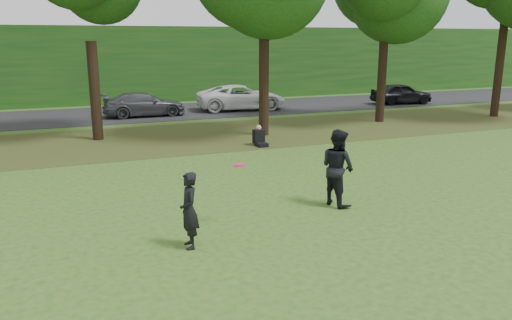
{
  "coord_description": "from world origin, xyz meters",
  "views": [
    {
      "loc": [
        -4.36,
        -8.07,
        4.22
      ],
      "look_at": [
        0.0,
        3.05,
        1.3
      ],
      "focal_mm": 35.0,
      "sensor_mm": 36.0,
      "label": 1
    }
  ],
  "objects": [
    {
      "name": "ground",
      "position": [
        0.0,
        0.0,
        0.0
      ],
      "size": [
        120.0,
        120.0,
        0.0
      ],
      "primitive_type": "plane",
      "color": "#284F18",
      "rests_on": "ground"
    },
    {
      "name": "frisbee",
      "position": [
        -0.73,
        2.24,
        1.44
      ],
      "size": [
        0.38,
        0.38,
        0.04
      ],
      "color": "#FD154D",
      "rests_on": "ground"
    },
    {
      "name": "street",
      "position": [
        0.0,
        21.0,
        0.01
      ],
      "size": [
        70.0,
        7.0,
        0.02
      ],
      "primitive_type": "cube",
      "color": "black",
      "rests_on": "ground"
    },
    {
      "name": "seated_person",
      "position": [
        2.97,
        10.24,
        0.31
      ],
      "size": [
        0.43,
        0.74,
        0.83
      ],
      "rotation": [
        0.0,
        0.0,
        0.02
      ],
      "color": "black",
      "rests_on": "ground"
    },
    {
      "name": "player_right",
      "position": [
        2.12,
        2.7,
        0.99
      ],
      "size": [
        0.95,
        1.11,
        1.99
      ],
      "primitive_type": "imported",
      "rotation": [
        0.0,
        0.0,
        1.79
      ],
      "color": "black",
      "rests_on": "ground"
    },
    {
      "name": "parked_cars",
      "position": [
        -0.97,
        19.71,
        0.74
      ],
      "size": [
        38.85,
        3.73,
        1.52
      ],
      "color": "black",
      "rests_on": "street"
    },
    {
      "name": "leaf_litter",
      "position": [
        0.0,
        13.0,
        0.01
      ],
      "size": [
        60.0,
        7.0,
        0.01
      ],
      "primitive_type": "cube",
      "color": "#48401A",
      "rests_on": "ground"
    },
    {
      "name": "player_left",
      "position": [
        -2.11,
        1.4,
        0.8
      ],
      "size": [
        0.4,
        0.6,
        1.6
      ],
      "primitive_type": "imported",
      "rotation": [
        0.0,
        0.0,
        -1.6
      ],
      "color": "black",
      "rests_on": "ground"
    },
    {
      "name": "far_hedge",
      "position": [
        0.0,
        27.0,
        2.5
      ],
      "size": [
        70.0,
        3.0,
        5.0
      ],
      "primitive_type": "cube",
      "color": "#144715",
      "rests_on": "ground"
    }
  ]
}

